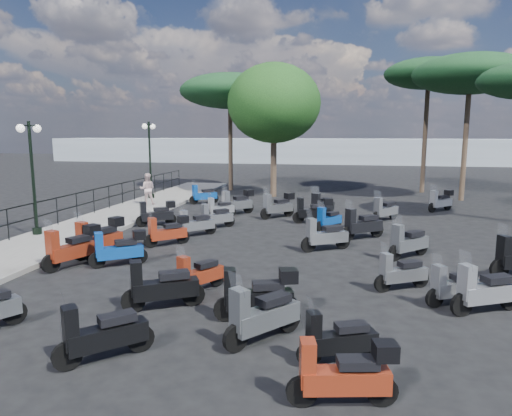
% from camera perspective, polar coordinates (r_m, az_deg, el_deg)
% --- Properties ---
extents(ground, '(120.00, 120.00, 0.00)m').
position_cam_1_polar(ground, '(14.87, -2.74, -5.40)').
color(ground, black).
rests_on(ground, ground).
extents(sidewalk, '(3.00, 30.00, 0.15)m').
position_cam_1_polar(sidewalk, '(20.01, -18.99, -1.82)').
color(sidewalk, slate).
rests_on(sidewalk, ground).
extents(railing, '(0.04, 26.04, 1.10)m').
position_cam_1_polar(railing, '(20.39, -22.56, 0.51)').
color(railing, black).
rests_on(railing, sidewalk).
extents(lamp_post_1, '(0.32, 1.19, 4.04)m').
position_cam_1_polar(lamp_post_1, '(18.11, -26.16, 4.20)').
color(lamp_post_1, black).
rests_on(lamp_post_1, sidewalk).
extents(lamp_post_2, '(0.34, 1.25, 4.24)m').
position_cam_1_polar(lamp_post_2, '(26.18, -13.13, 6.49)').
color(lamp_post_2, black).
rests_on(lamp_post_2, sidewalk).
extents(pedestrian_far, '(0.92, 0.81, 1.60)m').
position_cam_1_polar(pedestrian_far, '(23.93, -13.43, 2.33)').
color(pedestrian_far, beige).
rests_on(pedestrian_far, sidewalk).
extents(scooter_2, '(0.98, 1.75, 1.48)m').
position_cam_1_polar(scooter_2, '(15.01, -18.97, -3.57)').
color(scooter_2, black).
rests_on(scooter_2, ground).
extents(scooter_3, '(1.28, 1.22, 1.28)m').
position_cam_1_polar(scooter_3, '(15.75, -11.01, -2.91)').
color(scooter_3, black).
rests_on(scooter_3, ground).
extents(scooter_4, '(1.44, 1.09, 1.32)m').
position_cam_1_polar(scooter_4, '(19.11, -12.32, -0.75)').
color(scooter_4, black).
rests_on(scooter_4, ground).
extents(scooter_5, '(1.35, 1.15, 1.33)m').
position_cam_1_polar(scooter_5, '(24.72, -6.61, 1.60)').
color(scooter_5, black).
rests_on(scooter_5, ground).
extents(scooter_6, '(1.30, 1.24, 1.35)m').
position_cam_1_polar(scooter_6, '(8.30, -18.69, -14.78)').
color(scooter_6, black).
rests_on(scooter_6, ground).
extents(scooter_7, '(1.63, 1.03, 1.43)m').
position_cam_1_polar(scooter_7, '(10.20, -11.75, -9.67)').
color(scooter_7, black).
rests_on(scooter_7, ground).
extents(scooter_8, '(1.43, 1.09, 1.32)m').
position_cam_1_polar(scooter_8, '(13.69, -16.76, -4.96)').
color(scooter_8, black).
rests_on(scooter_8, ground).
extents(scooter_9, '(1.25, 1.20, 1.30)m').
position_cam_1_polar(scooter_9, '(17.01, -7.57, -2.01)').
color(scooter_9, black).
rests_on(scooter_9, ground).
extents(scooter_10, '(1.19, 1.04, 1.19)m').
position_cam_1_polar(scooter_10, '(20.56, -4.53, -0.09)').
color(scooter_10, black).
rests_on(scooter_10, ground).
extents(scooter_11, '(1.43, 1.46, 1.48)m').
position_cam_1_polar(scooter_11, '(21.27, -2.40, 0.65)').
color(scooter_11, black).
rests_on(scooter_11, ground).
extents(scooter_12, '(1.41, 0.76, 1.19)m').
position_cam_1_polar(scooter_12, '(7.97, 10.20, -15.92)').
color(scooter_12, black).
rests_on(scooter_12, ground).
extents(scooter_13, '(1.72, 0.78, 1.41)m').
position_cam_1_polar(scooter_13, '(9.44, 0.23, -10.85)').
color(scooter_13, black).
rests_on(scooter_13, ground).
extents(scooter_14, '(0.93, 1.35, 1.23)m').
position_cam_1_polar(scooter_14, '(11.14, -7.18, -8.29)').
color(scooter_14, black).
rests_on(scooter_14, ground).
extents(scooter_15, '(0.98, 1.30, 1.22)m').
position_cam_1_polar(scooter_15, '(18.12, 9.04, -1.43)').
color(scooter_15, black).
rests_on(scooter_15, ground).
extents(scooter_16, '(1.40, 1.39, 1.43)m').
position_cam_1_polar(scooter_16, '(20.47, 2.75, 0.25)').
color(scooter_16, black).
rests_on(scooter_16, ground).
extents(scooter_17, '(1.02, 1.73, 1.49)m').
position_cam_1_polar(scooter_17, '(20.67, 8.23, 0.19)').
color(scooter_17, black).
rests_on(scooter_17, ground).
extents(scooter_18, '(1.56, 0.60, 1.26)m').
position_cam_1_polar(scooter_18, '(6.86, 10.94, -19.80)').
color(scooter_18, black).
rests_on(scooter_18, ground).
extents(scooter_19, '(1.23, 1.46, 1.44)m').
position_cam_1_polar(scooter_19, '(8.53, 0.76, -13.36)').
color(scooter_19, black).
rests_on(scooter_19, ground).
extents(scooter_20, '(1.56, 1.05, 1.40)m').
position_cam_1_polar(scooter_20, '(14.95, 8.60, -3.49)').
color(scooter_20, black).
rests_on(scooter_20, ground).
extents(scooter_21, '(1.32, 1.32, 1.41)m').
position_cam_1_polar(scooter_21, '(14.65, 18.47, -4.14)').
color(scooter_21, black).
rests_on(scooter_21, ground).
extents(scooter_22, '(1.53, 1.21, 1.46)m').
position_cam_1_polar(scooter_22, '(16.80, 13.11, -2.12)').
color(scooter_22, black).
rests_on(scooter_22, ground).
extents(scooter_23, '(1.70, 0.78, 1.39)m').
position_cam_1_polar(scooter_23, '(19.41, 7.18, -0.37)').
color(scooter_23, black).
rests_on(scooter_23, ground).
extents(scooter_25, '(1.37, 0.87, 1.21)m').
position_cam_1_polar(scooter_25, '(11.16, 23.52, -9.01)').
color(scooter_25, black).
rests_on(scooter_25, ground).
extents(scooter_26, '(1.62, 0.96, 1.40)m').
position_cam_1_polar(scooter_26, '(10.93, 26.79, -9.28)').
color(scooter_26, black).
rests_on(scooter_26, ground).
extents(scooter_28, '(1.18, 1.39, 1.37)m').
position_cam_1_polar(scooter_28, '(20.49, 15.79, -0.28)').
color(scooter_28, black).
rests_on(scooter_28, ground).
extents(scooter_29, '(1.32, 1.26, 1.33)m').
position_cam_1_polar(scooter_29, '(23.91, 22.09, 0.80)').
color(scooter_29, black).
rests_on(scooter_29, ground).
extents(scooter_30, '(1.37, 0.87, 1.21)m').
position_cam_1_polar(scooter_30, '(11.74, 17.67, -7.77)').
color(scooter_30, black).
rests_on(scooter_30, ground).
extents(scooter_31, '(0.98, 1.75, 1.48)m').
position_cam_1_polar(scooter_31, '(14.02, -21.94, -4.65)').
color(scooter_31, black).
rests_on(scooter_31, ground).
extents(scooter_32, '(1.25, 1.20, 1.30)m').
position_cam_1_polar(scooter_32, '(18.28, -5.06, -1.17)').
color(scooter_32, black).
rests_on(scooter_32, ground).
extents(broadleaf_tree, '(5.43, 5.43, 7.78)m').
position_cam_1_polar(broadleaf_tree, '(27.20, 2.26, 12.92)').
color(broadleaf_tree, '#38281E').
rests_on(broadleaf_tree, ground).
extents(pine_0, '(5.41, 5.41, 8.33)m').
position_cam_1_polar(pine_0, '(31.13, 20.78, 15.36)').
color(pine_0, '#38281E').
rests_on(pine_0, ground).
extents(pine_1, '(6.17, 6.17, 8.01)m').
position_cam_1_polar(pine_1, '(28.26, 25.21, 14.87)').
color(pine_1, '#38281E').
rests_on(pine_1, ground).
extents(pine_2, '(6.45, 6.45, 7.56)m').
position_cam_1_polar(pine_2, '(30.36, -3.27, 14.35)').
color(pine_2, '#38281E').
rests_on(pine_2, ground).
extents(distant_hills, '(70.00, 8.00, 3.00)m').
position_cam_1_polar(distant_hills, '(59.10, 7.80, 7.11)').
color(distant_hills, gray).
rests_on(distant_hills, ground).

